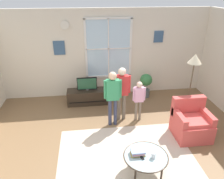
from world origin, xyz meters
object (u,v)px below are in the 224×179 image
at_px(tv_stand, 88,97).
at_px(floor_lamp, 194,66).
at_px(book_stack, 138,152).
at_px(television, 87,84).
at_px(cup, 153,155).
at_px(person_pink_shirt, 139,97).
at_px(coffee_table, 146,157).
at_px(person_green_shirt, 113,93).
at_px(potted_plant_by_window, 146,83).
at_px(remote_near_books, 141,157).
at_px(person_red_shirt, 122,88).
at_px(armchair, 191,123).

xyz_separation_m(tv_stand, floor_lamp, (2.50, -1.17, 1.24)).
bearing_deg(floor_lamp, book_stack, -136.03).
xyz_separation_m(television, book_stack, (0.82, -2.79, -0.16)).
distance_m(cup, person_pink_shirt, 1.86).
xyz_separation_m(cup, person_pink_shirt, (0.18, 1.84, 0.20)).
distance_m(coffee_table, person_green_shirt, 1.76).
distance_m(television, potted_plant_by_window, 1.82).
bearing_deg(person_pink_shirt, floor_lamp, -5.06).
xyz_separation_m(remote_near_books, person_red_shirt, (-0.03, 1.90, 0.45)).
xyz_separation_m(person_pink_shirt, person_green_shirt, (-0.67, -0.13, 0.21)).
bearing_deg(person_green_shirt, book_stack, -81.55).
relative_size(book_stack, potted_plant_by_window, 0.34).
height_order(armchair, coffee_table, armchair).
relative_size(tv_stand, person_red_shirt, 0.83).
xyz_separation_m(remote_near_books, person_green_shirt, (-0.29, 1.68, 0.45)).
xyz_separation_m(cup, remote_near_books, (-0.21, 0.03, -0.04)).
distance_m(tv_stand, person_pink_shirt, 1.70).
distance_m(television, coffee_table, 3.00).
bearing_deg(book_stack, coffee_table, -20.16).
height_order(cup, floor_lamp, floor_lamp).
bearing_deg(potted_plant_by_window, person_pink_shirt, -113.17).
bearing_deg(armchair, person_green_shirt, 158.87).
bearing_deg(book_stack, armchair, 32.66).
xyz_separation_m(remote_near_books, person_pink_shirt, (0.38, 1.81, 0.24)).
bearing_deg(armchair, person_pink_shirt, 142.93).
height_order(television, person_pink_shirt, person_pink_shirt).
xyz_separation_m(television, person_red_shirt, (0.84, -0.96, 0.25)).
bearing_deg(cup, book_stack, 156.81).
relative_size(television, cup, 5.21).
xyz_separation_m(television, floor_lamp, (2.50, -1.17, 0.83)).
height_order(armchair, person_red_shirt, person_red_shirt).
height_order(person_green_shirt, floor_lamp, floor_lamp).
relative_size(person_pink_shirt, person_red_shirt, 0.76).
bearing_deg(person_green_shirt, armchair, -21.13).
xyz_separation_m(coffee_table, person_red_shirt, (-0.12, 1.87, 0.49)).
relative_size(remote_near_books, person_pink_shirt, 0.13).
height_order(coffee_table, cup, cup).
height_order(armchair, book_stack, armchair).
xyz_separation_m(person_green_shirt, floor_lamp, (1.92, 0.01, 0.58)).
bearing_deg(person_red_shirt, television, 130.91).
bearing_deg(remote_near_books, potted_plant_by_window, 73.21).
xyz_separation_m(television, person_green_shirt, (0.58, -1.18, 0.25)).
relative_size(armchair, person_pink_shirt, 0.81).
xyz_separation_m(coffee_table, person_green_shirt, (-0.37, 1.65, 0.48)).
xyz_separation_m(person_green_shirt, potted_plant_by_window, (1.22, 1.41, -0.43)).
bearing_deg(tv_stand, person_green_shirt, -63.92).
bearing_deg(television, coffee_table, -71.39).
height_order(armchair, person_green_shirt, person_green_shirt).
bearing_deg(coffee_table, person_green_shirt, 102.76).
bearing_deg(tv_stand, cup, -69.70).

